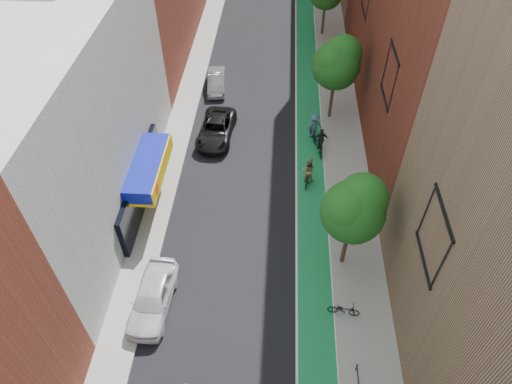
% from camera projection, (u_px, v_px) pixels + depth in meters
% --- Properties ---
extents(bike_lane, '(2.00, 68.00, 0.01)m').
position_uv_depth(bike_lane, '(308.00, 102.00, 37.65)').
color(bike_lane, '#167E45').
rests_on(bike_lane, ground).
extents(sidewalk_left, '(2.00, 68.00, 0.15)m').
position_uv_depth(sidewalk_left, '(188.00, 98.00, 38.02)').
color(sidewalk_left, gray).
rests_on(sidewalk_left, ground).
extents(sidewalk_right, '(3.00, 68.00, 0.15)m').
position_uv_depth(sidewalk_right, '(339.00, 103.00, 37.50)').
color(sidewalk_right, gray).
rests_on(sidewalk_right, ground).
extents(building_left_white, '(8.00, 20.00, 12.00)m').
position_uv_depth(building_left_white, '(54.00, 127.00, 25.61)').
color(building_left_white, silver).
rests_on(building_left_white, ground).
extents(tree_near, '(3.40, 3.36, 6.42)m').
position_uv_depth(tree_near, '(355.00, 208.00, 23.10)').
color(tree_near, '#332619').
rests_on(tree_near, ground).
extents(tree_mid, '(3.55, 3.53, 6.74)m').
position_uv_depth(tree_mid, '(337.00, 62.00, 32.71)').
color(tree_mid, '#332619').
rests_on(tree_mid, ground).
extents(parked_car_white, '(2.17, 4.87, 1.63)m').
position_uv_depth(parked_car_white, '(153.00, 297.00, 23.88)').
color(parked_car_white, silver).
rests_on(parked_car_white, ground).
extents(parked_car_black, '(2.77, 5.39, 1.46)m').
position_uv_depth(parked_car_black, '(216.00, 129.00, 33.97)').
color(parked_car_black, black).
rests_on(parked_car_black, ground).
extents(parked_car_silver, '(1.83, 4.19, 1.34)m').
position_uv_depth(parked_car_silver, '(216.00, 81.00, 38.65)').
color(parked_car_silver, gray).
rests_on(parked_car_silver, ground).
extents(cyclist_lane_near, '(1.02, 1.54, 2.22)m').
position_uv_depth(cyclist_lane_near, '(308.00, 173.00, 30.22)').
color(cyclist_lane_near, black).
rests_on(cyclist_lane_near, ground).
extents(cyclist_lane_mid, '(1.05, 1.77, 2.11)m').
position_uv_depth(cyclist_lane_mid, '(321.00, 144.00, 32.63)').
color(cyclist_lane_mid, black).
rests_on(cyclist_lane_mid, ground).
extents(cyclist_lane_far, '(1.36, 1.90, 2.24)m').
position_uv_depth(cyclist_lane_far, '(314.00, 129.00, 33.57)').
color(cyclist_lane_far, black).
rests_on(cyclist_lane_far, ground).
extents(parked_bike_far, '(1.72, 0.77, 0.88)m').
position_uv_depth(parked_bike_far, '(344.00, 309.00, 23.62)').
color(parked_bike_far, black).
rests_on(parked_bike_far, sidewalk_right).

